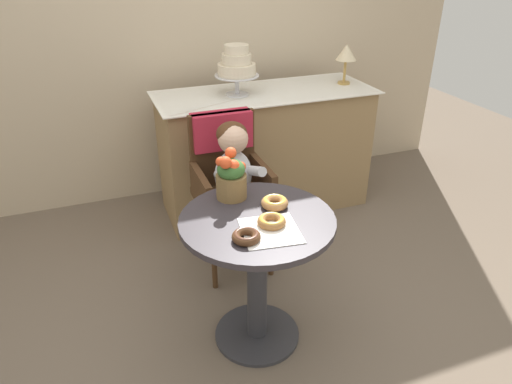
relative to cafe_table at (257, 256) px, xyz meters
name	(u,v)px	position (x,y,z in m)	size (l,w,h in m)	color
ground_plane	(257,335)	(0.00, 0.00, -0.51)	(8.00, 8.00, 0.00)	#6B5B4C
back_wall	(167,18)	(0.00, 1.85, 0.84)	(4.80, 0.10, 2.70)	#C1AD8E
cafe_table	(257,256)	(0.00, 0.00, 0.00)	(0.72, 0.72, 0.72)	#332D33
wicker_chair	(227,167)	(0.08, 0.73, 0.13)	(0.42, 0.45, 0.95)	#472D19
seated_child	(235,172)	(0.08, 0.58, 0.17)	(0.27, 0.32, 0.73)	silver
paper_napkin	(270,231)	(0.01, -0.12, 0.21)	(0.25, 0.26, 0.00)	white
donut_front	(275,202)	(0.11, 0.07, 0.24)	(0.13, 0.13, 0.04)	#AD7542
donut_mid	(272,221)	(0.04, -0.08, 0.23)	(0.13, 0.13, 0.04)	#936033
donut_side	(246,236)	(-0.11, -0.15, 0.23)	(0.12, 0.12, 0.04)	#4C2D19
flower_vase	(231,177)	(-0.05, 0.23, 0.32)	(0.15, 0.15, 0.24)	brown
display_counter	(265,151)	(0.55, 1.30, -0.05)	(1.56, 0.62, 0.90)	#93754C
tiered_cake_stand	(237,65)	(0.34, 1.30, 0.60)	(0.30, 0.30, 0.34)	silver
table_lamp	(346,54)	(1.17, 1.30, 0.61)	(0.15, 0.15, 0.28)	#B28C47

